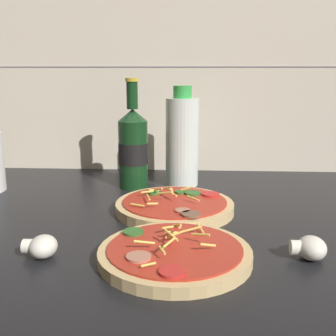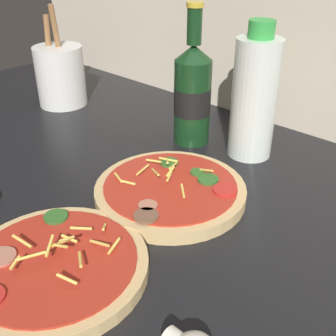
{
  "view_description": "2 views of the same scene",
  "coord_description": "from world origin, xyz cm",
  "px_view_note": "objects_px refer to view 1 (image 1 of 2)",
  "views": [
    {
      "loc": [
        2.16,
        -66.75,
        29.14
      ],
      "look_at": [
        -2.23,
        11.38,
        10.89
      ],
      "focal_mm": 45.0,
      "sensor_mm": 36.0,
      "label": 1
    },
    {
      "loc": [
        34.82,
        -29.13,
        38.03
      ],
      "look_at": [
        -2.67,
        11.67,
        6.24
      ],
      "focal_mm": 45.0,
      "sensor_mm": 36.0,
      "label": 2
    }
  ],
  "objects_px": {
    "pizza_far": "(175,206)",
    "oil_bottle": "(184,140)",
    "pizza_near": "(172,254)",
    "beer_bottle": "(133,147)",
    "mushroom_left": "(310,248)",
    "mushroom_right": "(42,247)"
  },
  "relations": [
    {
      "from": "pizza_far",
      "to": "oil_bottle",
      "type": "height_order",
      "value": "oil_bottle"
    },
    {
      "from": "pizza_near",
      "to": "pizza_far",
      "type": "xyz_separation_m",
      "value": [
        -0.0,
        0.21,
        0.0
      ]
    },
    {
      "from": "pizza_near",
      "to": "pizza_far",
      "type": "relative_size",
      "value": 0.97
    },
    {
      "from": "beer_bottle",
      "to": "oil_bottle",
      "type": "xyz_separation_m",
      "value": [
        0.12,
        0.03,
        0.01
      ]
    },
    {
      "from": "beer_bottle",
      "to": "pizza_near",
      "type": "bearing_deg",
      "value": -74.43
    },
    {
      "from": "mushroom_left",
      "to": "oil_bottle",
      "type": "bearing_deg",
      "value": 115.62
    },
    {
      "from": "mushroom_left",
      "to": "mushroom_right",
      "type": "relative_size",
      "value": 1.03
    },
    {
      "from": "beer_bottle",
      "to": "mushroom_right",
      "type": "xyz_separation_m",
      "value": [
        -0.08,
        -0.38,
        -0.08
      ]
    },
    {
      "from": "pizza_far",
      "to": "mushroom_left",
      "type": "distance_m",
      "value": 0.28
    },
    {
      "from": "beer_bottle",
      "to": "mushroom_left",
      "type": "height_order",
      "value": "beer_bottle"
    },
    {
      "from": "pizza_near",
      "to": "pizza_far",
      "type": "height_order",
      "value": "pizza_near"
    },
    {
      "from": "pizza_far",
      "to": "beer_bottle",
      "type": "distance_m",
      "value": 0.22
    },
    {
      "from": "pizza_near",
      "to": "oil_bottle",
      "type": "relative_size",
      "value": 0.95
    },
    {
      "from": "pizza_far",
      "to": "mushroom_left",
      "type": "height_order",
      "value": "pizza_far"
    },
    {
      "from": "oil_bottle",
      "to": "pizza_far",
      "type": "bearing_deg",
      "value": -93.49
    },
    {
      "from": "pizza_far",
      "to": "mushroom_right",
      "type": "height_order",
      "value": "pizza_far"
    },
    {
      "from": "pizza_far",
      "to": "oil_bottle",
      "type": "relative_size",
      "value": 0.98
    },
    {
      "from": "pizza_far",
      "to": "mushroom_right",
      "type": "bearing_deg",
      "value": -131.1
    },
    {
      "from": "pizza_far",
      "to": "beer_bottle",
      "type": "relative_size",
      "value": 0.91
    },
    {
      "from": "mushroom_right",
      "to": "beer_bottle",
      "type": "bearing_deg",
      "value": 77.87
    },
    {
      "from": "pizza_far",
      "to": "oil_bottle",
      "type": "bearing_deg",
      "value": 86.51
    },
    {
      "from": "beer_bottle",
      "to": "mushroom_right",
      "type": "relative_size",
      "value": 5.02
    }
  ]
}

